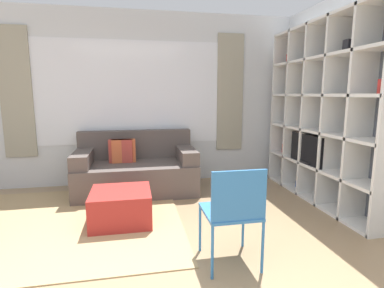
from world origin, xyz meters
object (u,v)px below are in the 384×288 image
at_px(shelving_unit, 324,114).
at_px(ottoman, 121,207).
at_px(couch_main, 136,170).
at_px(folding_chair, 233,208).

height_order(shelving_unit, ottoman, shelving_unit).
bearing_deg(ottoman, couch_main, 80.74).
relative_size(couch_main, ottoman, 2.62).
relative_size(shelving_unit, couch_main, 1.38).
relative_size(shelving_unit, ottoman, 3.61).
bearing_deg(ottoman, shelving_unit, 5.53).
height_order(ottoman, folding_chair, folding_chair).
xyz_separation_m(shelving_unit, folding_chair, (-1.70, -1.33, -0.65)).
xyz_separation_m(couch_main, ottoman, (-0.18, -1.11, -0.13)).
height_order(shelving_unit, couch_main, shelving_unit).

